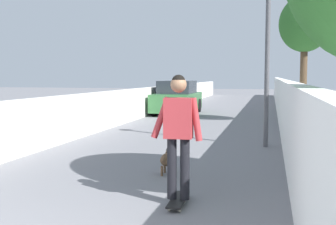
# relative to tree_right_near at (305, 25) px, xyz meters

# --- Properties ---
(ground_plane) EXTENTS (80.00, 80.00, 0.00)m
(ground_plane) POSITION_rel_tree_right_near_xyz_m (1.00, 3.60, -3.56)
(ground_plane) COLOR slate
(wall_left) EXTENTS (48.00, 0.30, 1.24)m
(wall_left) POSITION_rel_tree_right_near_xyz_m (-1.00, 6.52, -2.94)
(wall_left) COLOR silver
(wall_left) RESTS_ON ground
(fence_right) EXTENTS (48.00, 0.30, 1.62)m
(fence_right) POSITION_rel_tree_right_near_xyz_m (-1.00, 0.68, -2.75)
(fence_right) COLOR white
(fence_right) RESTS_ON ground
(tree_right_near) EXTENTS (1.82, 1.82, 4.62)m
(tree_right_near) POSITION_rel_tree_right_near_xyz_m (0.00, 0.00, 0.00)
(tree_right_near) COLOR #473523
(tree_right_near) RESTS_ON ground
(lamp_post) EXTENTS (0.36, 0.36, 4.34)m
(lamp_post) POSITION_rel_tree_right_near_xyz_m (-5.17, 1.23, -0.59)
(lamp_post) COLOR #4C4C51
(lamp_post) RESTS_ON ground
(skateboard) EXTENTS (0.81, 0.23, 0.08)m
(skateboard) POSITION_rel_tree_right_near_xyz_m (-10.31, 2.33, -3.49)
(skateboard) COLOR black
(skateboard) RESTS_ON ground
(person_skateboarder) EXTENTS (0.24, 0.71, 1.70)m
(person_skateboarder) POSITION_rel_tree_right_near_xyz_m (-10.31, 2.33, -2.48)
(person_skateboarder) COLOR black
(person_skateboarder) RESTS_ON skateboard
(dog) EXTENTS (2.00, 0.71, 1.06)m
(dog) POSITION_rel_tree_right_near_xyz_m (-8.61, 2.92, -3.29)
(dog) COLOR brown
(dog) RESTS_ON ground
(car_near) EXTENTS (3.91, 1.80, 1.54)m
(car_near) POSITION_rel_tree_right_near_xyz_m (3.19, 5.37, -2.85)
(car_near) COLOR #336B38
(car_near) RESTS_ON ground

